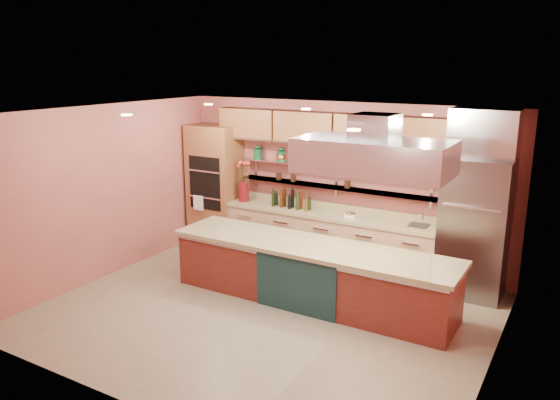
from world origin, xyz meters
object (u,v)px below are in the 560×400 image
Objects in this scene: copper_kettle at (296,159)px; green_canister at (309,159)px; refrigerator at (474,228)px; island at (311,273)px; flower_vase at (244,192)px; kitchen_scale at (351,214)px.

green_canister is at bearing 0.00° from copper_kettle.
copper_kettle is (-3.14, 0.23, 0.73)m from refrigerator.
refrigerator is 0.50× the size of island.
flower_vase is at bearing -169.90° from green_canister.
flower_vase is 1.95× the size of green_canister.
island is 23.97× the size of kitchen_scale.
flower_vase is at bearing 146.22° from island.
kitchen_scale is at bearing 90.51° from island.
refrigerator is at bearing -4.19° from copper_kettle.
kitchen_scale is (-1.98, 0.01, -0.07)m from refrigerator.
flower_vase is at bearing -167.46° from copper_kettle.
flower_vase is 1.44m from green_canister.
kitchen_scale is 1.43m from copper_kettle.
island is 2.35m from green_canister.
green_canister is (1.23, 0.22, 0.70)m from flower_vase.
green_canister reaches higher than flower_vase.
refrigerator reaches higher than flower_vase.
green_canister is at bearing 119.02° from island.
flower_vase reaches higher than island.
refrigerator is at bearing 19.57° from kitchen_scale.
kitchen_scale is at bearing -13.53° from green_canister.
island is at bearing -61.36° from green_canister.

